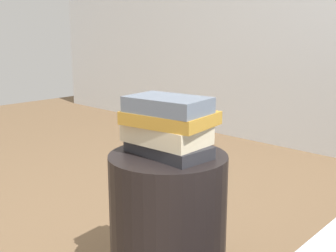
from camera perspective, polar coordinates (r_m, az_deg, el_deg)
name	(u,v)px	position (r m, az deg, el deg)	size (l,w,h in m)	color
side_table	(168,225)	(1.48, 0.00, -13.17)	(0.39, 0.39, 0.50)	black
book_charcoal	(170,149)	(1.38, 0.23, -3.10)	(0.28, 0.15, 0.04)	#28282D
book_cream	(166,133)	(1.37, -0.21, -1.00)	(0.26, 0.17, 0.06)	beige
book_ochre	(170,118)	(1.36, 0.27, 1.11)	(0.27, 0.20, 0.04)	#B7842D
book_slate	(168,105)	(1.34, -0.02, 2.89)	(0.25, 0.16, 0.05)	slate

